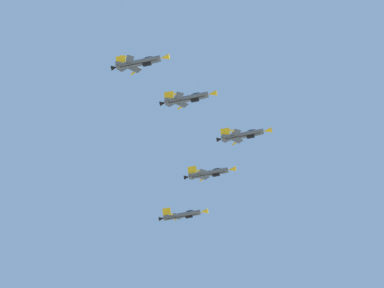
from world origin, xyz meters
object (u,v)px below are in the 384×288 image
fighter_jet_lead (244,135)px  fighter_jet_right_wing (188,98)px  fighter_jet_left_outer (183,215)px  fighter_jet_left_wing (209,173)px  fighter_jet_right_outer (140,62)px

fighter_jet_lead → fighter_jet_right_wing: size_ratio=1.00×
fighter_jet_lead → fighter_jet_left_outer: (-2.36, 35.32, 1.20)m
fighter_jet_lead → fighter_jet_right_wing: (-19.41, -3.62, -0.04)m
fighter_jet_left_outer → fighter_jet_lead: bearing=42.0°
fighter_jet_right_wing → fighter_jet_left_wing: bearing=178.4°
fighter_jet_left_wing → fighter_jet_right_outer: (-32.93, -23.92, 0.41)m
fighter_jet_lead → fighter_jet_left_outer: size_ratio=1.00×
fighter_jet_left_outer → fighter_jet_right_outer: bearing=0.4°
fighter_jet_left_wing → fighter_jet_right_wing: 26.76m
fighter_jet_lead → fighter_jet_left_wing: size_ratio=1.00×
fighter_jet_right_outer → fighter_jet_lead: bearing=139.5°
fighter_jet_left_wing → fighter_jet_right_wing: (-17.14, -20.53, -1.07)m
fighter_jet_left_wing → fighter_jet_left_outer: size_ratio=1.00×
fighter_jet_lead → fighter_jet_left_outer: 35.42m
fighter_jet_left_wing → fighter_jet_right_wing: fighter_jet_left_wing is taller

